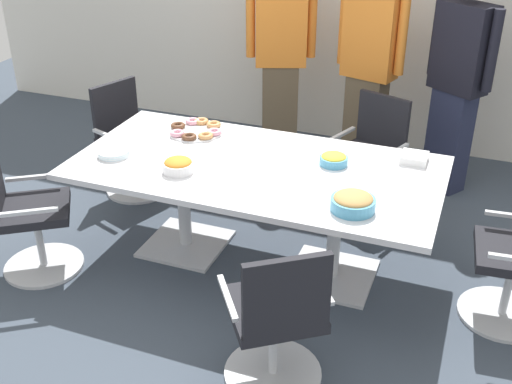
{
  "coord_description": "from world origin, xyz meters",
  "views": [
    {
      "loc": [
        1.32,
        -3.46,
        2.55
      ],
      "look_at": [
        0.0,
        0.0,
        0.55
      ],
      "focal_mm": 44.29,
      "sensor_mm": 36.0,
      "label": 1
    }
  ],
  "objects_px": {
    "office_chair_2": "(369,161)",
    "person_standing_2": "(458,80)",
    "snack_bowl_chips_yellow": "(334,159)",
    "napkin_pile": "(414,158)",
    "office_chair_0": "(277,323)",
    "person_standing_0": "(281,54)",
    "donut_platter": "(196,130)",
    "office_chair_3": "(130,145)",
    "plate_stack": "(114,153)",
    "person_standing_1": "(369,66)",
    "office_chair_4": "(27,218)",
    "snack_bowl_chips_orange": "(178,165)",
    "snack_bowl_cookies": "(353,202)",
    "conference_table": "(256,182)"
  },
  "relations": [
    {
      "from": "person_standing_2",
      "to": "donut_platter",
      "type": "xyz_separation_m",
      "value": [
        -1.7,
        -1.27,
        -0.19
      ]
    },
    {
      "from": "office_chair_4",
      "to": "person_standing_2",
      "type": "relative_size",
      "value": 0.5
    },
    {
      "from": "office_chair_0",
      "to": "snack_bowl_chips_orange",
      "type": "height_order",
      "value": "office_chair_0"
    },
    {
      "from": "office_chair_0",
      "to": "snack_bowl_chips_orange",
      "type": "xyz_separation_m",
      "value": [
        -0.94,
        0.78,
        0.39
      ]
    },
    {
      "from": "person_standing_1",
      "to": "plate_stack",
      "type": "relative_size",
      "value": 8.81
    },
    {
      "from": "office_chair_3",
      "to": "office_chair_4",
      "type": "bearing_deg",
      "value": 19.04
    },
    {
      "from": "snack_bowl_cookies",
      "to": "donut_platter",
      "type": "bearing_deg",
      "value": 152.0
    },
    {
      "from": "snack_bowl_chips_yellow",
      "to": "snack_bowl_cookies",
      "type": "relative_size",
      "value": 0.72
    },
    {
      "from": "person_standing_2",
      "to": "plate_stack",
      "type": "distance_m",
      "value": 2.75
    },
    {
      "from": "donut_platter",
      "to": "napkin_pile",
      "type": "xyz_separation_m",
      "value": [
        1.56,
        0.06,
        0.01
      ]
    },
    {
      "from": "office_chair_0",
      "to": "person_standing_0",
      "type": "bearing_deg",
      "value": 73.17
    },
    {
      "from": "conference_table",
      "to": "office_chair_0",
      "type": "relative_size",
      "value": 2.64
    },
    {
      "from": "office_chair_3",
      "to": "snack_bowl_chips_yellow",
      "type": "height_order",
      "value": "office_chair_3"
    },
    {
      "from": "snack_bowl_cookies",
      "to": "napkin_pile",
      "type": "distance_m",
      "value": 0.8
    },
    {
      "from": "office_chair_2",
      "to": "napkin_pile",
      "type": "height_order",
      "value": "office_chair_2"
    },
    {
      "from": "snack_bowl_chips_orange",
      "to": "snack_bowl_cookies",
      "type": "bearing_deg",
      "value": -4.07
    },
    {
      "from": "person_standing_1",
      "to": "person_standing_2",
      "type": "height_order",
      "value": "person_standing_1"
    },
    {
      "from": "office_chair_0",
      "to": "office_chair_4",
      "type": "xyz_separation_m",
      "value": [
        -1.91,
        0.41,
        0.0
      ]
    },
    {
      "from": "conference_table",
      "to": "person_standing_1",
      "type": "height_order",
      "value": "person_standing_1"
    },
    {
      "from": "office_chair_2",
      "to": "person_standing_2",
      "type": "bearing_deg",
      "value": -112.67
    },
    {
      "from": "snack_bowl_chips_yellow",
      "to": "plate_stack",
      "type": "relative_size",
      "value": 0.88
    },
    {
      "from": "office_chair_3",
      "to": "snack_bowl_chips_orange",
      "type": "bearing_deg",
      "value": 65.97
    },
    {
      "from": "office_chair_0",
      "to": "snack_bowl_cookies",
      "type": "distance_m",
      "value": 0.83
    },
    {
      "from": "office_chair_3",
      "to": "plate_stack",
      "type": "bearing_deg",
      "value": 46.53
    },
    {
      "from": "office_chair_2",
      "to": "snack_bowl_cookies",
      "type": "bearing_deg",
      "value": 117.37
    },
    {
      "from": "snack_bowl_chips_yellow",
      "to": "office_chair_3",
      "type": "bearing_deg",
      "value": 165.96
    },
    {
      "from": "person_standing_0",
      "to": "office_chair_4",
      "type": "bearing_deg",
      "value": 47.38
    },
    {
      "from": "office_chair_3",
      "to": "napkin_pile",
      "type": "height_order",
      "value": "office_chair_3"
    },
    {
      "from": "office_chair_3",
      "to": "napkin_pile",
      "type": "bearing_deg",
      "value": 104.57
    },
    {
      "from": "office_chair_0",
      "to": "person_standing_2",
      "type": "xyz_separation_m",
      "value": [
        0.58,
        2.67,
        0.55
      ]
    },
    {
      "from": "snack_bowl_chips_yellow",
      "to": "napkin_pile",
      "type": "bearing_deg",
      "value": 25.22
    },
    {
      "from": "office_chair_3",
      "to": "snack_bowl_cookies",
      "type": "xyz_separation_m",
      "value": [
        2.09,
        -1.0,
        0.4
      ]
    },
    {
      "from": "person_standing_2",
      "to": "office_chair_0",
      "type": "bearing_deg",
      "value": 110.94
    },
    {
      "from": "office_chair_4",
      "to": "person_standing_1",
      "type": "height_order",
      "value": "person_standing_1"
    },
    {
      "from": "person_standing_2",
      "to": "donut_platter",
      "type": "bearing_deg",
      "value": 69.95
    },
    {
      "from": "office_chair_3",
      "to": "donut_platter",
      "type": "relative_size",
      "value": 2.23
    },
    {
      "from": "office_chair_0",
      "to": "plate_stack",
      "type": "xyz_separation_m",
      "value": [
        -1.46,
        0.84,
        0.37
      ]
    },
    {
      "from": "office_chair_4",
      "to": "person_standing_0",
      "type": "xyz_separation_m",
      "value": [
        0.97,
        2.35,
        0.58
      ]
    },
    {
      "from": "office_chair_3",
      "to": "person_standing_0",
      "type": "xyz_separation_m",
      "value": [
        0.94,
        1.07,
        0.58
      ]
    },
    {
      "from": "office_chair_2",
      "to": "plate_stack",
      "type": "distance_m",
      "value": 1.99
    },
    {
      "from": "office_chair_2",
      "to": "snack_bowl_cookies",
      "type": "relative_size",
      "value": 3.54
    },
    {
      "from": "plate_stack",
      "to": "office_chair_0",
      "type": "bearing_deg",
      "value": -29.89
    },
    {
      "from": "person_standing_2",
      "to": "plate_stack",
      "type": "bearing_deg",
      "value": 75.18
    },
    {
      "from": "office_chair_4",
      "to": "person_standing_1",
      "type": "bearing_deg",
      "value": 108.48
    },
    {
      "from": "plate_stack",
      "to": "snack_bowl_chips_orange",
      "type": "bearing_deg",
      "value": -6.31
    },
    {
      "from": "plate_stack",
      "to": "snack_bowl_cookies",
      "type": "bearing_deg",
      "value": -4.76
    },
    {
      "from": "office_chair_0",
      "to": "snack_bowl_cookies",
      "type": "height_order",
      "value": "office_chair_0"
    },
    {
      "from": "office_chair_0",
      "to": "snack_bowl_chips_yellow",
      "type": "distance_m",
      "value": 1.3
    },
    {
      "from": "person_standing_1",
      "to": "donut_platter",
      "type": "xyz_separation_m",
      "value": [
        -0.98,
        -1.32,
        -0.2
      ]
    },
    {
      "from": "person_standing_2",
      "to": "conference_table",
      "type": "bearing_deg",
      "value": 89.2
    }
  ]
}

